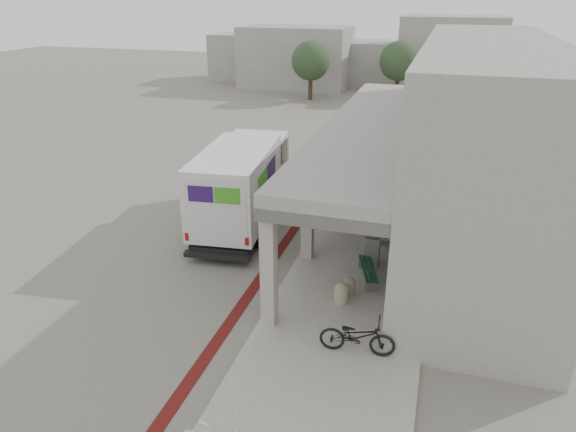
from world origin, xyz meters
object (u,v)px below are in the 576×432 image
(bench, at_px, (368,271))
(utility_cabinet, at_px, (373,250))
(fedex_truck, at_px, (243,182))
(bicycle_black, at_px, (357,336))

(bench, distance_m, utility_cabinet, 1.09)
(fedex_truck, xyz_separation_m, utility_cabinet, (5.41, -2.14, -1.07))
(bench, xyz_separation_m, bicycle_black, (0.28, -3.66, 0.20))
(fedex_truck, height_order, bicycle_black, fedex_truck)
(utility_cabinet, bearing_deg, fedex_truck, 156.95)
(fedex_truck, height_order, bench, fedex_truck)
(bench, relative_size, utility_cabinet, 1.73)
(fedex_truck, xyz_separation_m, bench, (5.44, -3.21, -1.29))
(bench, distance_m, bicycle_black, 3.68)
(bench, xyz_separation_m, utility_cabinet, (-0.03, 1.07, 0.22))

